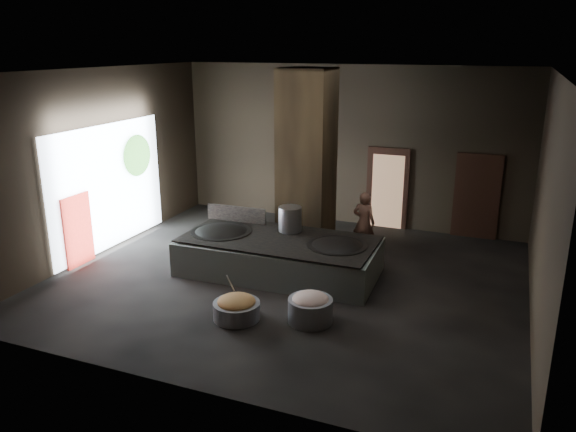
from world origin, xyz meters
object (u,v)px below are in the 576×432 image
at_px(hearth_platform, 279,257).
at_px(meat_basin, 310,310).
at_px(veg_basin, 237,310).
at_px(wok_right, 337,249).
at_px(cook, 364,222).
at_px(wok_left, 221,234).
at_px(stock_pot, 290,219).

height_order(hearth_platform, meat_basin, hearth_platform).
distance_m(veg_basin, meat_basin, 1.41).
xyz_separation_m(wok_right, cook, (0.09, 1.99, 0.02)).
distance_m(wok_left, stock_pot, 1.66).
bearing_deg(veg_basin, meat_basin, 16.63).
bearing_deg(meat_basin, hearth_platform, 126.56).
distance_m(wok_left, cook, 3.56).
bearing_deg(stock_pot, cook, 47.01).
xyz_separation_m(wok_right, veg_basin, (-1.23, -2.43, -0.59)).
bearing_deg(veg_basin, hearth_platform, 92.91).
bearing_deg(wok_right, stock_pot, 158.96).
bearing_deg(wok_left, wok_right, 2.05).
height_order(hearth_platform, veg_basin, hearth_platform).
xyz_separation_m(wok_left, cook, (2.89, 2.09, 0.02)).
relative_size(veg_basin, meat_basin, 1.06).
bearing_deg(meat_basin, veg_basin, -163.37).
height_order(hearth_platform, cook, cook).
bearing_deg(wok_right, wok_left, -177.95).
relative_size(hearth_platform, veg_basin, 4.94).
bearing_deg(cook, wok_left, 41.49).
relative_size(hearth_platform, wok_left, 3.17).
bearing_deg(hearth_platform, wok_right, 0.15).
xyz_separation_m(hearth_platform, stock_pot, (0.05, 0.55, 0.74)).
bearing_deg(stock_pot, wok_left, -158.20).
height_order(hearth_platform, stock_pot, stock_pot).
distance_m(hearth_platform, stock_pot, 0.93).
bearing_deg(cook, wok_right, 93.16).
bearing_deg(veg_basin, stock_pot, 91.39).
bearing_deg(meat_basin, stock_pot, 119.27).
height_order(veg_basin, meat_basin, meat_basin).
bearing_deg(hearth_platform, meat_basin, -55.42).
bearing_deg(wok_right, meat_basin, -86.71).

